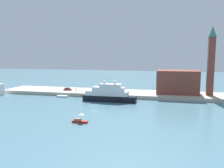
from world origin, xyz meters
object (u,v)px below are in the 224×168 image
Objects in this scene: large_yacht at (109,94)px; mooring_bollard at (121,94)px; parked_car at (68,89)px; small_motorboat at (80,119)px; bell_tower at (211,59)px; harbor_building at (177,82)px; person_figure at (76,90)px; work_barge at (62,96)px.

large_yacht is 8.95m from mooring_bollard.
large_yacht is 29.24m from parked_car.
bell_tower is at bearing 47.85° from small_motorboat.
large_yacht is 1.20× the size of harbor_building.
small_motorboat is 0.15× the size of bell_tower.
small_motorboat is 40.43m from mooring_bollard.
bell_tower reaches higher than person_figure.
large_yacht is 34.42m from harbor_building.
person_figure is (-62.76, -3.36, -15.61)m from bell_tower.
parked_car is (-24.79, 46.54, 1.19)m from small_motorboat.
small_motorboat reaches higher than work_barge.
harbor_building is (28.82, 18.37, 4.04)m from large_yacht.
mooring_bollard is at bearing 7.99° from work_barge.
large_yacht is at bearing -32.07° from person_figure.
harbor_building reaches higher than parked_car.
harbor_building is (29.45, 50.49, 6.03)m from small_motorboat.
small_motorboat is 1.16× the size of parked_car.
small_motorboat is at bearing -61.96° from parked_car.
small_motorboat is at bearing -91.13° from large_yacht.
small_motorboat is 2.66× the size of person_figure.
large_yacht reaches higher than work_barge.
bell_tower is 70.05m from parked_car.
bell_tower is at bearing 3.06° from person_figure.
parked_car is at bearing 150.43° from large_yacht.
large_yacht is at bearing -29.57° from parked_car.
bell_tower is at bearing 11.33° from mooring_bollard.
work_barge is 9.29m from person_figure.
person_figure is at bearing 169.38° from mooring_bollard.
person_figure is (-19.32, 44.63, 1.44)m from small_motorboat.
mooring_bollard is (27.38, 3.84, 1.72)m from work_barge.
bell_tower reaches higher than harbor_building.
harbor_building reaches higher than work_barge.
person_figure is at bearing -173.14° from harbor_building.
small_motorboat is 52.74m from parked_car.
parked_car is at bearing -178.79° from bell_tower.
parked_car is at bearing 167.70° from mooring_bollard.
work_barge is at bearing -113.59° from person_figure.
mooring_bollard is at bearing -10.62° from person_figure.
small_motorboat is at bearing -96.30° from mooring_bollard.
small_motorboat is at bearing -132.15° from bell_tower.
parked_car is (-54.24, -3.95, -4.84)m from harbor_building.
parked_car reaches higher than mooring_bollard.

